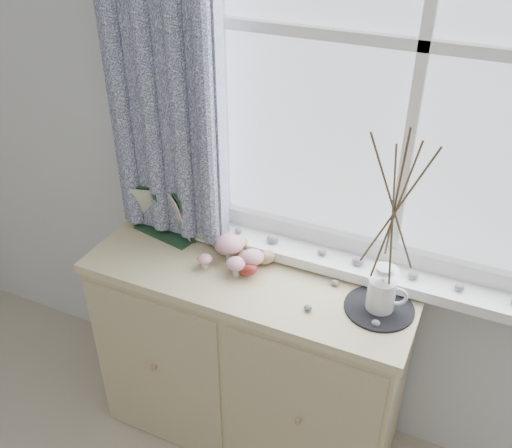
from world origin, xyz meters
The scene contains 8 objects.
sideboard centered at (-0.15, 1.75, 0.43)m, with size 1.20×0.45×0.85m.
botanical_book centered at (-0.55, 1.82, 0.95)m, with size 0.29×0.13×0.21m, color #1B3922, non-canonical shape.
toadstool_cluster centered at (-0.22, 1.77, 0.91)m, with size 0.23×0.16×0.10m.
wooden_eggs centered at (-0.17, 1.81, 0.88)m, with size 0.17×0.18×0.07m.
songbird_figurine centered at (-0.26, 1.82, 0.89)m, with size 0.15×0.07×0.08m, color beige, non-canonical shape.
crocheted_doily centered at (0.32, 1.76, 0.85)m, with size 0.23×0.23×0.01m, color black.
twig_pitcher centered at (0.32, 1.76, 1.25)m, with size 0.30×0.30×0.70m.
sideboard_pebbles centered at (0.15, 1.75, 0.86)m, with size 0.33×0.23×0.02m.
Camera 1 is at (0.54, 0.30, 2.10)m, focal length 40.00 mm.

